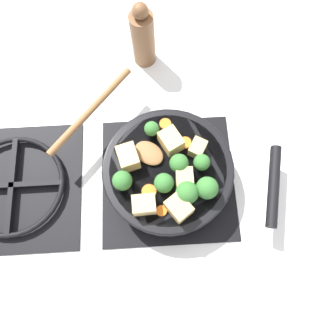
# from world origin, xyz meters

# --- Properties ---
(ground_plane) EXTENTS (2.40, 2.40, 0.00)m
(ground_plane) POSITION_xyz_m (0.00, 0.00, 0.00)
(ground_plane) COLOR white
(front_burner_grate) EXTENTS (0.31, 0.31, 0.03)m
(front_burner_grate) POSITION_xyz_m (0.00, 0.00, 0.01)
(front_burner_grate) COLOR black
(front_burner_grate) RESTS_ON ground_plane
(rear_burner_grate) EXTENTS (0.31, 0.31, 0.03)m
(rear_burner_grate) POSITION_xyz_m (0.00, 0.36, 0.01)
(rear_burner_grate) COLOR black
(rear_burner_grate) RESTS_ON ground_plane
(skillet_pan) EXTENTS (0.29, 0.40, 0.06)m
(skillet_pan) POSITION_xyz_m (-0.00, -0.00, 0.06)
(skillet_pan) COLOR black
(skillet_pan) RESTS_ON front_burner_grate
(wooden_spoon) EXTENTS (0.26, 0.26, 0.02)m
(wooden_spoon) POSITION_xyz_m (0.10, 0.11, 0.09)
(wooden_spoon) COLOR olive
(wooden_spoon) RESTS_ON skillet_pan
(tofu_cube_center_large) EXTENTS (0.06, 0.06, 0.04)m
(tofu_cube_center_large) POSITION_xyz_m (0.05, -0.01, 0.10)
(tofu_cube_center_large) COLOR #DBB770
(tofu_cube_center_large) RESTS_ON skillet_pan
(tofu_cube_near_handle) EXTENTS (0.05, 0.04, 0.03)m
(tofu_cube_near_handle) POSITION_xyz_m (0.04, -0.07, 0.10)
(tofu_cube_near_handle) COLOR #DBB770
(tofu_cube_near_handle) RESTS_ON skillet_pan
(tofu_cube_east_chunk) EXTENTS (0.06, 0.05, 0.04)m
(tofu_cube_east_chunk) POSITION_xyz_m (0.02, 0.08, 0.10)
(tofu_cube_east_chunk) COLOR #DBB770
(tofu_cube_east_chunk) RESTS_ON skillet_pan
(tofu_cube_west_chunk) EXTENTS (0.04, 0.03, 0.03)m
(tofu_cube_west_chunk) POSITION_xyz_m (-0.03, -0.03, 0.10)
(tofu_cube_west_chunk) COLOR #DBB770
(tofu_cube_west_chunk) RESTS_ON skillet_pan
(tofu_cube_back_piece) EXTENTS (0.04, 0.05, 0.04)m
(tofu_cube_back_piece) POSITION_xyz_m (-0.08, 0.05, 0.10)
(tofu_cube_back_piece) COLOR #DBB770
(tofu_cube_back_piece) RESTS_ON skillet_pan
(tofu_cube_front_piece) EXTENTS (0.06, 0.06, 0.04)m
(tofu_cube_front_piece) POSITION_xyz_m (-0.09, -0.02, 0.10)
(tofu_cube_front_piece) COLOR #DBB770
(tofu_cube_front_piece) RESTS_ON skillet_pan
(broccoli_floret_near_spoon) EXTENTS (0.04, 0.04, 0.04)m
(broccoli_floret_near_spoon) POSITION_xyz_m (0.00, -0.07, 0.11)
(broccoli_floret_near_spoon) COLOR #709956
(broccoli_floret_near_spoon) RESTS_ON skillet_pan
(broccoli_floret_center_top) EXTENTS (0.04, 0.04, 0.05)m
(broccoli_floret_center_top) POSITION_xyz_m (0.00, -0.02, 0.11)
(broccoli_floret_center_top) COLOR #709956
(broccoli_floret_center_top) RESTS_ON skillet_pan
(broccoli_floret_east_rim) EXTENTS (0.04, 0.04, 0.05)m
(broccoli_floret_east_rim) POSITION_xyz_m (-0.03, 0.09, 0.11)
(broccoli_floret_east_rim) COLOR #709956
(broccoli_floret_east_rim) RESTS_ON skillet_pan
(broccoli_floret_west_rim) EXTENTS (0.04, 0.04, 0.05)m
(broccoli_floret_west_rim) POSITION_xyz_m (-0.04, 0.01, 0.11)
(broccoli_floret_west_rim) COLOR #709956
(broccoli_floret_west_rim) RESTS_ON skillet_pan
(broccoli_floret_north_edge) EXTENTS (0.05, 0.05, 0.05)m
(broccoli_floret_north_edge) POSITION_xyz_m (-0.06, -0.03, 0.11)
(broccoli_floret_north_edge) COLOR #709956
(broccoli_floret_north_edge) RESTS_ON skillet_pan
(broccoli_floret_south_cluster) EXTENTS (0.05, 0.05, 0.05)m
(broccoli_floret_south_cluster) POSITION_xyz_m (-0.06, -0.08, 0.11)
(broccoli_floret_south_cluster) COLOR #709956
(broccoli_floret_south_cluster) RESTS_ON skillet_pan
(broccoli_floret_mid_floret) EXTENTS (0.03, 0.03, 0.04)m
(broccoli_floret_mid_floret) POSITION_xyz_m (0.08, 0.03, 0.11)
(broccoli_floret_mid_floret) COLOR #709956
(broccoli_floret_mid_floret) RESTS_ON skillet_pan
(carrot_slice_orange_thin) EXTENTS (0.02, 0.02, 0.01)m
(carrot_slice_orange_thin) POSITION_xyz_m (-0.09, 0.02, 0.09)
(carrot_slice_orange_thin) COLOR orange
(carrot_slice_orange_thin) RESTS_ON skillet_pan
(carrot_slice_near_center) EXTENTS (0.03, 0.03, 0.01)m
(carrot_slice_near_center) POSITION_xyz_m (-0.05, 0.04, 0.09)
(carrot_slice_near_center) COLOR orange
(carrot_slice_near_center) RESTS_ON skillet_pan
(carrot_slice_edge_slice) EXTENTS (0.03, 0.03, 0.01)m
(carrot_slice_edge_slice) POSITION_xyz_m (0.10, -0.00, 0.09)
(carrot_slice_edge_slice) COLOR orange
(carrot_slice_edge_slice) RESTS_ON skillet_pan
(carrot_slice_under_broccoli) EXTENTS (0.03, 0.03, 0.01)m
(carrot_slice_under_broccoli) POSITION_xyz_m (0.06, -0.04, 0.09)
(carrot_slice_under_broccoli) COLOR orange
(carrot_slice_under_broccoli) RESTS_ON skillet_pan
(pepper_mill) EXTENTS (0.06, 0.06, 0.19)m
(pepper_mill) POSITION_xyz_m (0.34, 0.04, 0.08)
(pepper_mill) COLOR brown
(pepper_mill) RESTS_ON ground_plane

